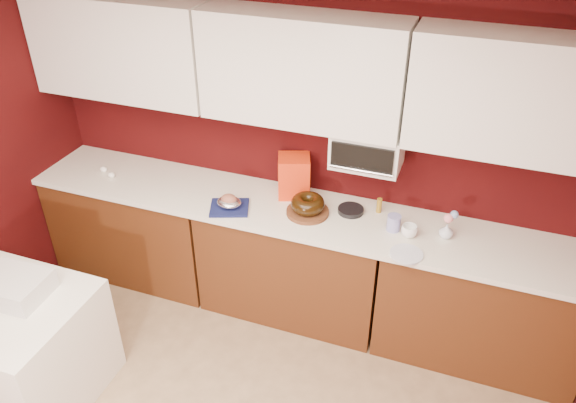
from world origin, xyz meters
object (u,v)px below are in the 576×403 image
at_px(pandoro_box, 294,176).
at_px(newspaper_stack, 14,287).
at_px(coffee_mug, 409,230).
at_px(flower_vase, 446,230).
at_px(blue_jar, 394,223).
at_px(dining_table, 13,346).
at_px(bundt_cake, 308,204).
at_px(foil_ham_nest, 229,202).
at_px(toaster_oven, 368,148).

relative_size(pandoro_box, newspaper_stack, 0.80).
xyz_separation_m(coffee_mug, flower_vase, (0.22, 0.07, 0.00)).
relative_size(blue_jar, flower_vase, 0.98).
bearing_deg(pandoro_box, flower_vase, -28.45).
distance_m(dining_table, bundt_cake, 2.09).
xyz_separation_m(foil_ham_nest, pandoro_box, (0.36, 0.34, 0.10)).
bearing_deg(toaster_oven, dining_table, -140.87).
relative_size(coffee_mug, blue_jar, 0.93).
distance_m(bundt_cake, flower_vase, 0.92).
bearing_deg(newspaper_stack, pandoro_box, 48.68).
distance_m(bundt_cake, pandoro_box, 0.28).
distance_m(pandoro_box, blue_jar, 0.79).
height_order(toaster_oven, bundt_cake, toaster_oven).
bearing_deg(bundt_cake, pandoro_box, 130.00).
relative_size(bundt_cake, flower_vase, 2.11).
relative_size(bundt_cake, blue_jar, 2.15).
xyz_separation_m(toaster_oven, pandoro_box, (-0.51, 0.02, -0.32)).
bearing_deg(toaster_oven, bundt_cake, -151.20).
relative_size(pandoro_box, blue_jar, 2.80).
relative_size(flower_vase, newspaper_stack, 0.29).
relative_size(dining_table, pandoro_box, 3.31).
bearing_deg(blue_jar, toaster_oven, 144.94).
bearing_deg(coffee_mug, bundt_cake, 177.87).
bearing_deg(blue_jar, pandoro_box, 165.76).
relative_size(toaster_oven, dining_table, 0.45).
bearing_deg(pandoro_box, foil_ham_nest, -156.54).
xyz_separation_m(pandoro_box, coffee_mug, (0.87, -0.23, -0.10)).
distance_m(dining_table, blue_jar, 2.55).
height_order(coffee_mug, newspaper_stack, coffee_mug).
distance_m(foil_ham_nest, flower_vase, 1.46).
relative_size(coffee_mug, flower_vase, 0.91).
xyz_separation_m(toaster_oven, foil_ham_nest, (-0.87, -0.32, -0.42)).
relative_size(foil_ham_nest, pandoro_box, 0.57).
relative_size(foil_ham_nest, blue_jar, 1.59).
xyz_separation_m(toaster_oven, newspaper_stack, (-1.78, -1.41, -0.56)).
bearing_deg(toaster_oven, pandoro_box, 177.81).
bearing_deg(foil_ham_nest, pandoro_box, 43.58).
relative_size(pandoro_box, coffee_mug, 3.02).
bearing_deg(dining_table, bundt_cake, 41.12).
height_order(foil_ham_nest, pandoro_box, pandoro_box).
bearing_deg(coffee_mug, flower_vase, 17.96).
bearing_deg(toaster_oven, coffee_mug, -30.84).
relative_size(blue_jar, newspaper_stack, 0.28).
xyz_separation_m(bundt_cake, foil_ham_nest, (-0.53, -0.13, -0.03)).
bearing_deg(flower_vase, foil_ham_nest, -173.01).
bearing_deg(coffee_mug, newspaper_stack, -150.61).
relative_size(bundt_cake, foil_ham_nest, 1.35).
xyz_separation_m(bundt_cake, pandoro_box, (-0.17, 0.21, 0.07)).
xyz_separation_m(blue_jar, newspaper_stack, (-2.02, -1.24, -0.14)).
xyz_separation_m(dining_table, bundt_cake, (1.51, 1.32, 0.61)).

